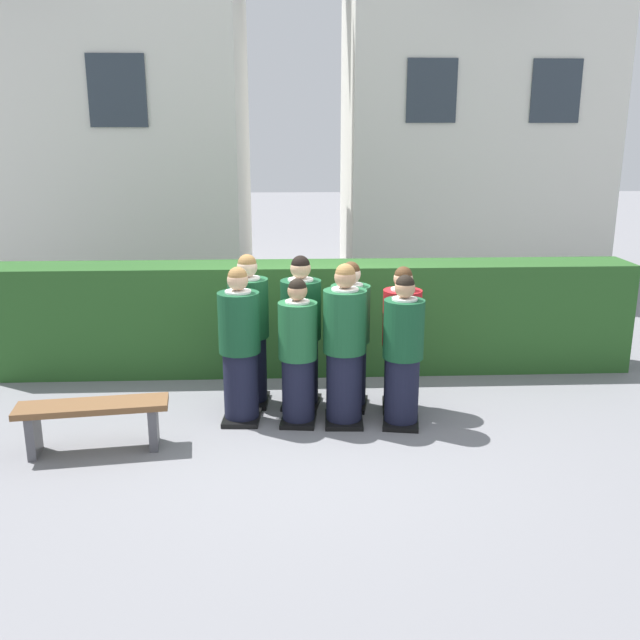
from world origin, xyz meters
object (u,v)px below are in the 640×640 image
at_px(student_rear_row_2, 350,339).
at_px(student_front_row_0, 240,349).
at_px(student_rear_row_1, 301,336).
at_px(wooden_bench, 93,416).
at_px(student_front_row_2, 345,349).
at_px(student_front_row_3, 403,355).
at_px(student_rear_row_0, 249,334).
at_px(student_in_red_blazer, 401,342).
at_px(student_front_row_1, 298,356).

bearing_deg(student_rear_row_2, student_front_row_0, -163.95).
relative_size(student_rear_row_1, wooden_bench, 1.18).
relative_size(student_front_row_2, wooden_bench, 1.18).
bearing_deg(student_front_row_2, student_rear_row_2, 77.74).
bearing_deg(student_front_row_3, student_front_row_0, 173.78).
xyz_separation_m(student_rear_row_0, student_rear_row_1, (0.57, -0.08, -0.00)).
bearing_deg(student_front_row_2, student_front_row_0, 174.31).
distance_m(student_rear_row_1, student_in_red_blazer, 1.09).
bearing_deg(student_in_red_blazer, student_front_row_3, -97.01).
height_order(student_rear_row_1, wooden_bench, student_rear_row_1).
relative_size(student_front_row_0, student_front_row_1, 1.07).
xyz_separation_m(student_rear_row_2, wooden_bench, (-2.53, -1.00, -0.43)).
height_order(student_front_row_3, student_in_red_blazer, student_in_red_blazer).
bearing_deg(student_in_red_blazer, student_front_row_1, -163.26).
bearing_deg(student_rear_row_0, wooden_bench, -141.12).
relative_size(student_front_row_0, student_in_red_blazer, 1.04).
distance_m(student_rear_row_1, wooden_bench, 2.31).
xyz_separation_m(student_front_row_0, student_rear_row_2, (1.17, 0.34, -0.01)).
bearing_deg(wooden_bench, student_rear_row_0, 38.88).
relative_size(student_front_row_3, student_rear_row_1, 0.94).
xyz_separation_m(student_front_row_2, wooden_bench, (-2.43, -0.55, -0.46)).
xyz_separation_m(student_front_row_0, student_rear_row_0, (0.07, 0.49, 0.02)).
distance_m(student_front_row_3, student_rear_row_2, 0.72).
bearing_deg(student_rear_row_1, student_rear_row_0, 171.56).
height_order(student_front_row_3, student_rear_row_1, student_rear_row_1).
relative_size(student_rear_row_0, student_rear_row_2, 1.04).
xyz_separation_m(student_front_row_1, wooden_bench, (-1.95, -0.58, -0.38)).
bearing_deg(student_front_row_3, student_rear_row_1, 150.24).
height_order(student_front_row_1, student_rear_row_1, student_rear_row_1).
xyz_separation_m(student_front_row_3, student_rear_row_1, (-1.03, 0.59, 0.05)).
height_order(student_rear_row_2, wooden_bench, student_rear_row_2).
height_order(student_front_row_2, student_rear_row_1, student_front_row_2).
distance_m(student_front_row_1, student_rear_row_1, 0.49).
distance_m(student_front_row_0, student_rear_row_1, 0.76).
xyz_separation_m(student_front_row_2, student_front_row_3, (0.59, -0.07, -0.05)).
height_order(student_front_row_2, wooden_bench, student_front_row_2).
xyz_separation_m(student_rear_row_0, student_in_red_blazer, (1.65, -0.23, -0.05)).
xyz_separation_m(student_rear_row_0, wooden_bench, (-1.42, -1.15, -0.46)).
bearing_deg(student_rear_row_0, student_rear_row_2, -7.87).
relative_size(student_front_row_1, student_rear_row_2, 0.94).
height_order(student_rear_row_0, student_rear_row_2, student_rear_row_0).
distance_m(student_front_row_2, student_in_red_blazer, 0.74).
bearing_deg(student_rear_row_0, student_front_row_3, -22.81).
xyz_separation_m(student_front_row_2, student_rear_row_1, (-0.44, 0.51, -0.00)).
bearing_deg(student_front_row_0, student_in_red_blazer, 8.46).
bearing_deg(student_in_red_blazer, student_front_row_2, -150.61).
distance_m(student_front_row_0, student_front_row_2, 1.08).
relative_size(student_front_row_0, student_rear_row_0, 0.97).
height_order(student_front_row_1, student_in_red_blazer, student_in_red_blazer).
bearing_deg(student_rear_row_2, student_rear_row_1, 172.74).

